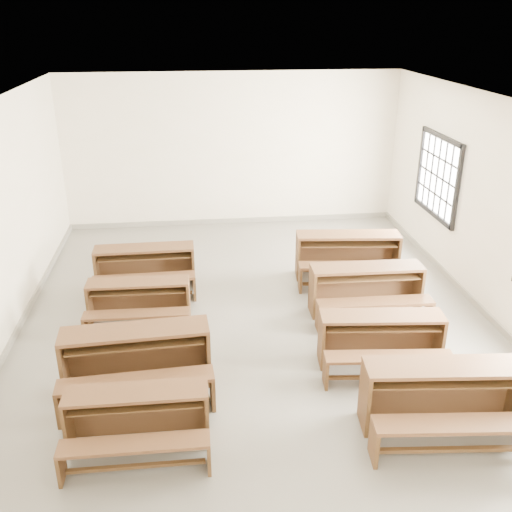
{
  "coord_description": "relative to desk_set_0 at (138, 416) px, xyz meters",
  "views": [
    {
      "loc": [
        -0.89,
        -7.58,
        4.27
      ],
      "look_at": [
        0.0,
        0.0,
        1.0
      ],
      "focal_mm": 40.0,
      "sensor_mm": 36.0,
      "label": 1
    }
  ],
  "objects": [
    {
      "name": "room",
      "position": [
        1.65,
        2.65,
        1.75
      ],
      "size": [
        8.5,
        8.5,
        3.2
      ],
      "color": "slate",
      "rests_on": "ground"
    },
    {
      "name": "desk_set_0",
      "position": [
        0.0,
        0.0,
        0.0
      ],
      "size": [
        1.49,
        0.79,
        0.67
      ],
      "rotation": [
        0.0,
        0.0,
        -0.01
      ],
      "color": "brown",
      "rests_on": "ground"
    },
    {
      "name": "desk_set_1",
      "position": [
        -0.08,
        1.04,
        0.07
      ],
      "size": [
        1.81,
        1.01,
        0.79
      ],
      "rotation": [
        0.0,
        0.0,
        0.06
      ],
      "color": "brown",
      "rests_on": "ground"
    },
    {
      "name": "desk_set_2",
      "position": [
        -0.17,
        2.66,
        -0.0
      ],
      "size": [
        1.5,
        0.81,
        0.67
      ],
      "rotation": [
        0.0,
        0.0,
        -0.03
      ],
      "color": "brown",
      "rests_on": "ground"
    },
    {
      "name": "desk_set_3",
      "position": [
        -0.15,
        3.82,
        0.04
      ],
      "size": [
        1.63,
        0.86,
        0.73
      ],
      "rotation": [
        0.0,
        0.0,
        0.01
      ],
      "color": "brown",
      "rests_on": "ground"
    },
    {
      "name": "desk_set_4",
      "position": [
        3.29,
        -0.09,
        0.06
      ],
      "size": [
        1.81,
        1.05,
        0.78
      ],
      "rotation": [
        0.0,
        0.0,
        -0.09
      ],
      "color": "brown",
      "rests_on": "ground"
    },
    {
      "name": "desk_set_5",
      "position": [
        3.02,
        1.19,
        0.02
      ],
      "size": [
        1.65,
        0.97,
        0.71
      ],
      "rotation": [
        0.0,
        0.0,
        -0.1
      ],
      "color": "brown",
      "rests_on": "ground"
    },
    {
      "name": "desk_set_6",
      "position": [
        3.24,
        2.57,
        0.05
      ],
      "size": [
        1.71,
        0.91,
        0.76
      ],
      "rotation": [
        0.0,
        0.0,
        -0.02
      ],
      "color": "brown",
      "rests_on": "ground"
    },
    {
      "name": "desk_set_7",
      "position": [
        3.29,
        3.86,
        0.07
      ],
      "size": [
        1.84,
        1.09,
        0.79
      ],
      "rotation": [
        0.0,
        0.0,
        -0.1
      ],
      "color": "brown",
      "rests_on": "ground"
    }
  ]
}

